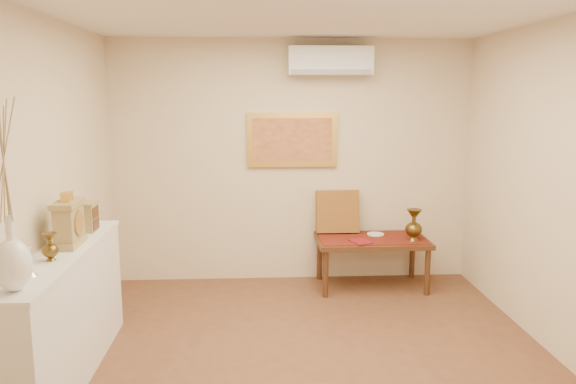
{
  "coord_description": "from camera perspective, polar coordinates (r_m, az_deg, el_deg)",
  "views": [
    {
      "loc": [
        -0.4,
        -3.99,
        2.1
      ],
      "look_at": [
        -0.11,
        1.15,
        1.2
      ],
      "focal_mm": 35.0,
      "sensor_mm": 36.0,
      "label": 1
    }
  ],
  "objects": [
    {
      "name": "ac_unit",
      "position": [
        6.17,
        4.31,
        13.13
      ],
      "size": [
        0.9,
        0.25,
        0.3
      ],
      "color": "silver",
      "rests_on": "wall_back"
    },
    {
      "name": "ceiling",
      "position": [
        4.05,
        2.58,
        18.42
      ],
      "size": [
        4.5,
        4.5,
        0.0
      ],
      "primitive_type": "plane",
      "rotation": [
        3.14,
        0.0,
        0.0
      ],
      "color": "silver",
      "rests_on": "ground"
    },
    {
      "name": "wall_front",
      "position": [
        1.94,
        9.18,
        -13.01
      ],
      "size": [
        4.0,
        0.02,
        2.7
      ],
      "primitive_type": "cube",
      "color": "beige",
      "rests_on": "ground"
    },
    {
      "name": "wall_left",
      "position": [
        4.36,
        -24.71,
        -0.9
      ],
      "size": [
        0.02,
        4.5,
        2.7
      ],
      "primitive_type": "cube",
      "color": "beige",
      "rests_on": "ground"
    },
    {
      "name": "candlestick",
      "position": [
        3.86,
        -24.83,
        -6.4
      ],
      "size": [
        0.09,
        0.09,
        0.19
      ],
      "primitive_type": null,
      "color": "silver",
      "rests_on": "display_ledge"
    },
    {
      "name": "painting",
      "position": [
        6.25,
        0.43,
        5.33
      ],
      "size": [
        1.0,
        0.06,
        0.6
      ],
      "color": "gold",
      "rests_on": "wall_back"
    },
    {
      "name": "wooden_chest",
      "position": [
        4.92,
        -19.79,
        -2.37
      ],
      "size": [
        0.16,
        0.21,
        0.24
      ],
      "color": "#A38C53",
      "rests_on": "display_ledge"
    },
    {
      "name": "menu",
      "position": [
        6.0,
        7.37,
        -5.0
      ],
      "size": [
        0.26,
        0.3,
        0.01
      ],
      "primitive_type": "cube",
      "rotation": [
        0.0,
        0.0,
        0.38
      ],
      "color": "maroon",
      "rests_on": "table_cloth"
    },
    {
      "name": "white_vase",
      "position": [
        3.51,
        -26.66,
        -0.32
      ],
      "size": [
        0.21,
        0.21,
        1.12
      ],
      "primitive_type": null,
      "color": "white",
      "rests_on": "display_ledge"
    },
    {
      "name": "brass_urn_tall",
      "position": [
        6.13,
        12.67,
        -2.93
      ],
      "size": [
        0.18,
        0.18,
        0.41
      ],
      "primitive_type": null,
      "color": "brown",
      "rests_on": "table_cloth"
    },
    {
      "name": "floor",
      "position": [
        4.53,
        2.3,
        -17.73
      ],
      "size": [
        4.5,
        4.5,
        0.0
      ],
      "primitive_type": "plane",
      "color": "brown",
      "rests_on": "ground"
    },
    {
      "name": "wall_back",
      "position": [
        6.3,
        0.41,
        3.08
      ],
      "size": [
        4.0,
        0.02,
        2.7
      ],
      "primitive_type": "cube",
      "color": "beige",
      "rests_on": "ground"
    },
    {
      "name": "display_ledge",
      "position": [
        4.53,
        -21.81,
        -11.62
      ],
      "size": [
        0.37,
        2.02,
        0.98
      ],
      "color": "white",
      "rests_on": "floor"
    },
    {
      "name": "brass_urn_small",
      "position": [
        4.15,
        -23.05,
        -4.8
      ],
      "size": [
        0.11,
        0.11,
        0.25
      ],
      "primitive_type": null,
      "color": "brown",
      "rests_on": "display_ledge"
    },
    {
      "name": "plate",
      "position": [
        6.33,
        8.88,
        -4.25
      ],
      "size": [
        0.19,
        0.19,
        0.01
      ],
      "primitive_type": "cylinder",
      "color": "white",
      "rests_on": "table_cloth"
    },
    {
      "name": "low_table",
      "position": [
        6.22,
        8.5,
        -5.26
      ],
      "size": [
        1.2,
        0.7,
        0.55
      ],
      "color": "#4A2916",
      "rests_on": "floor"
    },
    {
      "name": "cushion",
      "position": [
        6.33,
        5.06,
        -1.99
      ],
      "size": [
        0.48,
        0.2,
        0.49
      ],
      "primitive_type": "cube",
      "rotation": [
        -0.21,
        0.0,
        0.0
      ],
      "color": "maroon",
      "rests_on": "table_cloth"
    },
    {
      "name": "mantel_clock",
      "position": [
        4.49,
        -21.36,
        -2.94
      ],
      "size": [
        0.17,
        0.36,
        0.41
      ],
      "color": "#A38C53",
      "rests_on": "display_ledge"
    },
    {
      "name": "table_cloth",
      "position": [
        6.2,
        8.51,
        -4.64
      ],
      "size": [
        1.14,
        0.59,
        0.01
      ],
      "primitive_type": "cube",
      "color": "maroon",
      "rests_on": "low_table"
    }
  ]
}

